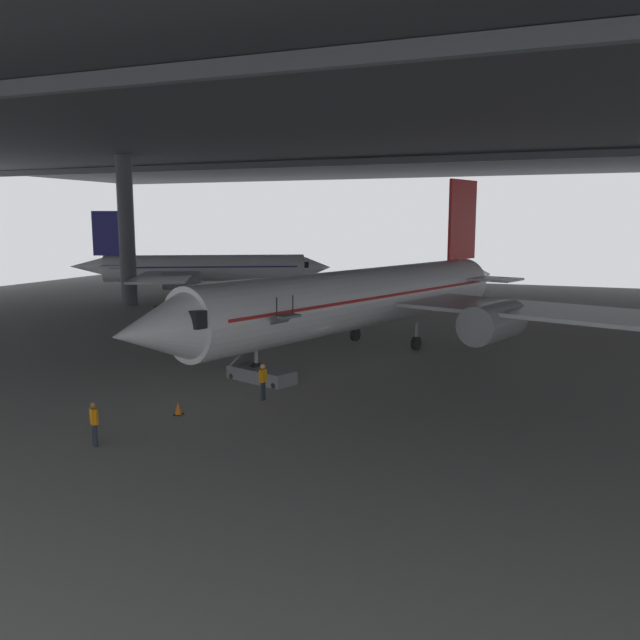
# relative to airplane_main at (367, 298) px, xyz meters

# --- Properties ---
(ground_plane) EXTENTS (110.00, 110.00, 0.00)m
(ground_plane) POSITION_rel_airplane_main_xyz_m (-1.58, -5.62, -3.49)
(ground_plane) COLOR gray
(hangar_structure) EXTENTS (121.00, 99.00, 16.04)m
(hangar_structure) POSITION_rel_airplane_main_xyz_m (-1.65, 8.12, 11.93)
(hangar_structure) COLOR #4C4F54
(hangar_structure) RESTS_ON ground_plane
(airplane_main) EXTENTS (36.04, 36.33, 11.66)m
(airplane_main) POSITION_rel_airplane_main_xyz_m (0.00, 0.00, 0.00)
(airplane_main) COLOR white
(airplane_main) RESTS_ON ground_plane
(boarding_stairs) EXTENTS (4.46, 2.70, 4.70)m
(boarding_stairs) POSITION_rel_airplane_main_xyz_m (-2.76, -9.98, -2.75)
(boarding_stairs) COLOR slate
(boarding_stairs) RESTS_ON ground_plane
(crew_worker_near_nose) EXTENTS (0.47, 0.38, 1.73)m
(crew_worker_near_nose) POSITION_rel_airplane_main_xyz_m (-4.30, -21.26, -2.49)
(crew_worker_near_nose) COLOR #232838
(crew_worker_near_nose) RESTS_ON ground_plane
(crew_worker_by_stairs) EXTENTS (0.27, 0.55, 1.77)m
(crew_worker_by_stairs) POSITION_rel_airplane_main_xyz_m (-1.13, -13.23, -2.47)
(crew_worker_by_stairs) COLOR #232838
(crew_worker_by_stairs) RESTS_ON ground_plane
(airplane_distant) EXTENTS (27.37, 27.55, 9.52)m
(airplane_distant) POSITION_rel_airplane_main_xyz_m (-26.82, 23.23, -0.40)
(airplane_distant) COLOR white
(airplane_distant) RESTS_ON ground_plane
(traffic_cone_orange) EXTENTS (0.36, 0.36, 0.60)m
(traffic_cone_orange) POSITION_rel_airplane_main_xyz_m (-3.58, -16.73, -3.19)
(traffic_cone_orange) COLOR black
(traffic_cone_orange) RESTS_ON ground_plane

